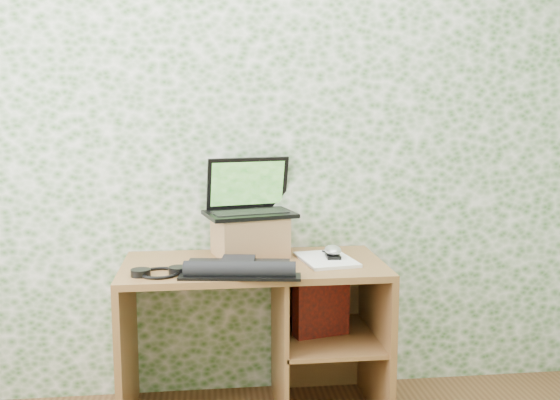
{
  "coord_description": "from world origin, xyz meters",
  "views": [
    {
      "loc": [
        -0.21,
        -1.35,
        1.46
      ],
      "look_at": [
        0.12,
        1.39,
        1.05
      ],
      "focal_mm": 40.0,
      "sensor_mm": 36.0,
      "label": 1
    }
  ],
  "objects": [
    {
      "name": "wall_back",
      "position": [
        0.0,
        1.75,
        1.3
      ],
      "size": [
        3.5,
        0.0,
        3.5
      ],
      "primitive_type": "plane",
      "rotation": [
        1.57,
        0.0,
        0.0
      ],
      "color": "white",
      "rests_on": "ground"
    },
    {
      "name": "desk",
      "position": [
        0.08,
        1.47,
        0.48
      ],
      "size": [
        1.2,
        0.6,
        0.75
      ],
      "color": "brown",
      "rests_on": "floor"
    },
    {
      "name": "riser",
      "position": [
        -0.01,
        1.58,
        0.85
      ],
      "size": [
        0.38,
        0.34,
        0.19
      ],
      "primitive_type": "cube",
      "rotation": [
        0.0,
        0.0,
        0.23
      ],
      "color": "#A16F48",
      "rests_on": "desk"
    },
    {
      "name": "laptop",
      "position": [
        -0.01,
        1.63,
        1.01
      ],
      "size": [
        0.46,
        0.38,
        0.27
      ],
      "rotation": [
        0.0,
        0.0,
        0.23
      ],
      "color": "black",
      "rests_on": "riser"
    },
    {
      "name": "keyboard",
      "position": [
        -0.08,
        1.26,
        0.77
      ],
      "size": [
        0.52,
        0.32,
        0.07
      ],
      "rotation": [
        0.0,
        0.0,
        -0.14
      ],
      "color": "black",
      "rests_on": "desk"
    },
    {
      "name": "headphones",
      "position": [
        -0.41,
        1.28,
        0.76
      ],
      "size": [
        0.24,
        0.2,
        0.03
      ],
      "rotation": [
        0.0,
        0.0,
        0.14
      ],
      "color": "black",
      "rests_on": "desk"
    },
    {
      "name": "notepad",
      "position": [
        0.34,
        1.43,
        0.76
      ],
      "size": [
        0.27,
        0.35,
        0.02
      ],
      "primitive_type": "cube",
      "rotation": [
        0.0,
        0.0,
        0.16
      ],
      "color": "white",
      "rests_on": "desk"
    },
    {
      "name": "mouse",
      "position": [
        0.37,
        1.45,
        0.79
      ],
      "size": [
        0.08,
        0.13,
        0.04
      ],
      "primitive_type": "ellipsoid",
      "rotation": [
        0.0,
        0.0,
        -0.07
      ],
      "color": "#B9B9BC",
      "rests_on": "notepad"
    },
    {
      "name": "pen",
      "position": [
        0.37,
        1.49,
        0.77
      ],
      "size": [
        0.06,
        0.14,
        0.01
      ],
      "primitive_type": "cylinder",
      "rotation": [
        1.57,
        0.0,
        0.38
      ],
      "color": "black",
      "rests_on": "notepad"
    },
    {
      "name": "red_box",
      "position": [
        0.32,
        1.44,
        0.55
      ],
      "size": [
        0.27,
        0.14,
        0.31
      ],
      "primitive_type": "cube",
      "rotation": [
        0.0,
        0.0,
        0.25
      ],
      "color": "maroon",
      "rests_on": "desk"
    }
  ]
}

